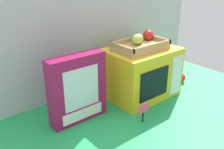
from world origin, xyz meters
name	(u,v)px	position (x,y,z in m)	size (l,w,h in m)	color
ground_plane	(122,104)	(0.00, 0.00, 0.00)	(1.70, 1.70, 0.00)	#219E54
display_back_panel	(92,26)	(0.00, 0.28, 0.39)	(1.61, 0.03, 0.78)	#B7BABF
toy_microwave	(141,72)	(0.16, 0.02, 0.14)	(0.40, 0.30, 0.28)	yellow
food_groups_crate	(141,45)	(0.15, 0.02, 0.31)	(0.29, 0.18, 0.09)	tan
cookie_set_box	(77,89)	(-0.27, 0.02, 0.17)	(0.29, 0.08, 0.33)	#99144C
price_sign	(143,110)	(-0.04, -0.20, 0.07)	(0.07, 0.01, 0.10)	black
loose_toy_apple	(181,78)	(0.49, -0.02, 0.03)	(0.06, 0.06, 0.06)	red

